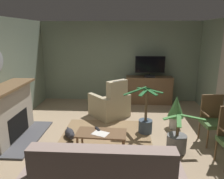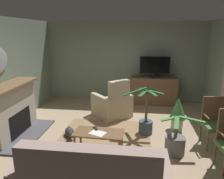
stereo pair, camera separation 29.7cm
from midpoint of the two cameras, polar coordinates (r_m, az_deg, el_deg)
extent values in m
cube|color=tan|center=(4.96, 2.68, -12.71)|extent=(5.77, 6.16, 0.04)
cube|color=gray|center=(7.29, 4.54, 7.24)|extent=(5.77, 0.10, 2.62)
cube|color=#8E704C|center=(4.90, -0.16, -12.73)|extent=(2.01, 2.01, 0.01)
cube|color=#4C4C51|center=(5.28, -19.19, -11.30)|extent=(0.50, 1.69, 0.04)
cube|color=#ADA393|center=(5.27, -23.77, -5.36)|extent=(0.43, 1.49, 1.14)
cube|color=black|center=(5.27, -21.84, -8.05)|extent=(0.10, 0.84, 0.52)
cube|color=brown|center=(5.08, -24.07, 0.90)|extent=(0.55, 1.65, 0.05)
cube|color=#4A3523|center=(7.25, 11.85, -3.48)|extent=(1.42, 0.37, 0.06)
cube|color=brown|center=(7.14, 12.03, -0.32)|extent=(1.48, 0.43, 0.89)
sphere|color=tan|center=(6.88, 10.00, -0.40)|extent=(0.03, 0.03, 0.03)
sphere|color=tan|center=(6.93, 14.39, -0.54)|extent=(0.03, 0.03, 0.03)
cube|color=black|center=(6.98, 12.27, 3.32)|extent=(0.33, 0.20, 0.06)
cylinder|color=black|center=(6.97, 12.30, 3.88)|extent=(0.04, 0.04, 0.08)
cube|color=black|center=(6.92, 12.44, 6.35)|extent=(0.93, 0.05, 0.53)
cube|color=black|center=(6.89, 12.46, 6.31)|extent=(0.89, 0.01, 0.49)
cube|color=brown|center=(4.26, -1.51, -11.38)|extent=(0.98, 0.51, 0.03)
cylinder|color=brown|center=(4.46, 4.55, -13.08)|extent=(0.04, 0.04, 0.38)
cylinder|color=brown|center=(4.60, -6.42, -12.20)|extent=(0.04, 0.04, 0.38)
cylinder|color=brown|center=(4.14, 4.07, -15.45)|extent=(0.04, 0.04, 0.38)
cylinder|color=brown|center=(4.29, -7.80, -14.38)|extent=(0.04, 0.04, 0.38)
cube|color=black|center=(4.37, -2.41, -10.26)|extent=(0.12, 0.17, 0.02)
cube|color=silver|center=(4.21, -1.77, -11.45)|extent=(0.36, 0.32, 0.01)
cube|color=#A3897F|center=(2.62, -2.97, -20.84)|extent=(1.65, 0.20, 0.60)
cube|color=#A3897F|center=(3.36, -18.22, -21.26)|extent=(0.15, 0.86, 0.67)
cube|color=slate|center=(2.86, 4.82, -21.82)|extent=(0.37, 0.15, 0.36)
cube|color=tan|center=(6.06, 1.31, -4.97)|extent=(1.01, 1.04, 0.43)
cube|color=tan|center=(5.63, 3.38, -0.84)|extent=(0.56, 0.52, 0.63)
cube|color=tan|center=(5.84, -1.55, -4.71)|extent=(0.67, 0.74, 0.63)
cube|color=tan|center=(6.23, 4.00, -3.47)|extent=(0.67, 0.74, 0.63)
cube|color=white|center=(5.53, 3.85, 1.17)|extent=(0.29, 0.26, 0.24)
cylinder|color=brown|center=(4.15, 29.38, -17.22)|extent=(0.04, 0.04, 0.41)
cylinder|color=brown|center=(4.43, 27.24, -14.82)|extent=(0.04, 0.04, 0.41)
cylinder|color=brown|center=(4.08, 28.95, -10.33)|extent=(0.06, 0.34, 0.03)
cube|color=#4C703D|center=(4.94, 27.35, -8.59)|extent=(0.54, 0.51, 0.08)
cube|color=brown|center=(5.02, 26.72, -4.72)|extent=(0.46, 0.08, 0.56)
cylinder|color=brown|center=(4.78, 25.60, -12.37)|extent=(0.04, 0.04, 0.41)
cylinder|color=brown|center=(5.12, 23.82, -10.37)|extent=(0.04, 0.04, 0.41)
cylinder|color=brown|center=(5.29, 28.28, -10.05)|extent=(0.04, 0.04, 0.41)
cylinder|color=brown|center=(4.77, 25.17, -6.30)|extent=(0.07, 0.37, 0.03)
cylinder|color=#3D4C5B|center=(5.14, 10.51, -9.79)|extent=(0.31, 0.31, 0.31)
cylinder|color=brown|center=(4.95, 10.77, -4.67)|extent=(0.06, 0.06, 0.66)
cube|color=#235B2D|center=(4.84, 13.11, -0.66)|extent=(0.36, 0.12, 0.09)
cube|color=#235B2D|center=(4.99, 12.20, -0.13)|extent=(0.28, 0.33, 0.15)
cube|color=#235B2D|center=(5.03, 9.81, 0.11)|extent=(0.25, 0.44, 0.09)
cube|color=#235B2D|center=(4.80, 7.86, -0.53)|extent=(0.51, 0.14, 0.20)
cube|color=#235B2D|center=(4.69, 10.06, -1.00)|extent=(0.24, 0.35, 0.09)
cube|color=#235B2D|center=(4.74, 12.26, -0.94)|extent=(0.26, 0.28, 0.09)
cylinder|color=beige|center=(5.52, 18.22, -8.61)|extent=(0.28, 0.28, 0.29)
cone|color=#4C8E47|center=(5.38, 18.57, -4.64)|extent=(0.39, 0.39, 0.52)
cylinder|color=slate|center=(4.49, 18.11, -13.87)|extent=(0.38, 0.38, 0.35)
cylinder|color=brown|center=(4.34, 18.48, -9.90)|extent=(0.06, 0.06, 0.34)
cube|color=#4C8E47|center=(4.32, 22.07, -7.32)|extent=(0.51, 0.09, 0.12)
cube|color=#4C8E47|center=(4.44, 18.22, -6.38)|extent=(0.08, 0.38, 0.16)
cube|color=#4C8E47|center=(4.21, 16.76, -7.42)|extent=(0.30, 0.12, 0.09)
cube|color=#4C8E47|center=(4.09, 18.70, -8.30)|extent=(0.15, 0.38, 0.11)
ellipsoid|color=#2D2D33|center=(5.03, -9.47, -10.99)|extent=(0.33, 0.40, 0.20)
sphere|color=#2D2D33|center=(4.82, -9.00, -11.79)|extent=(0.15, 0.15, 0.15)
cone|color=#2D2D33|center=(4.80, -8.56, -11.00)|extent=(0.04, 0.04, 0.04)
cone|color=#2D2D33|center=(4.79, -9.50, -11.11)|extent=(0.04, 0.04, 0.04)
cylinder|color=#2D2D33|center=(5.30, -9.57, -10.07)|extent=(0.13, 0.21, 0.04)
camera|label=1|loc=(0.15, -88.22, 0.47)|focal=34.67mm
camera|label=2|loc=(0.15, 91.78, -0.47)|focal=34.67mm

